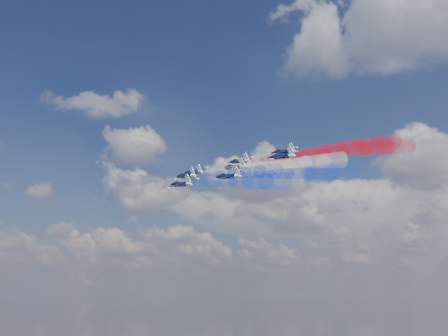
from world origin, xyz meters
The scene contains 16 objects.
jet_lead centered at (-34.65, 29.71, 141.36)m, with size 10.69×13.36×3.56m, color black, non-canonical shape.
trail_lead centered at (-10.50, 20.38, 137.27)m, with size 4.45×40.61×4.45m, color white, non-canonical shape.
jet_inner_left centered at (-27.35, 16.33, 136.63)m, with size 10.69×13.36×3.56m, color black, non-canonical shape.
trail_inner_left centered at (-3.21, 7.00, 132.55)m, with size 4.45×40.61×4.45m, color blue, non-canonical shape.
jet_inner_right centered at (-18.17, 34.73, 144.17)m, with size 10.69×13.36×3.56m, color black, non-canonical shape.
trail_inner_right centered at (5.98, 25.40, 140.09)m, with size 4.45×40.61×4.45m, color red, non-canonical shape.
jet_outer_left centered at (-17.48, 1.50, 130.06)m, with size 10.69×13.36×3.56m, color black, non-canonical shape.
trail_outer_left centered at (6.67, -7.83, 125.97)m, with size 4.45×40.61×4.45m, color blue, non-canonical shape.
jet_center_third centered at (-11.30, 21.01, 138.32)m, with size 10.69×13.36×3.56m, color black, non-canonical shape.
trail_center_third centered at (12.84, 11.68, 134.24)m, with size 4.45×40.61×4.45m, color white, non-canonical shape.
jet_outer_right centered at (-1.64, 36.62, 145.54)m, with size 10.69×13.36×3.56m, color black, non-canonical shape.
trail_outer_right centered at (22.51, 27.29, 141.46)m, with size 4.45×40.61×4.45m, color red, non-canonical shape.
jet_rear_left centered at (-2.88, 4.76, 131.21)m, with size 10.69×13.36×3.56m, color black, non-canonical shape.
trail_rear_left centered at (21.26, -4.57, 127.13)m, with size 4.45×40.61×4.45m, color blue, non-canonical shape.
jet_rear_right centered at (5.00, 22.85, 139.92)m, with size 10.69×13.36×3.56m, color black, non-canonical shape.
trail_rear_right centered at (29.15, 13.52, 135.84)m, with size 4.45×40.61×4.45m, color red, non-canonical shape.
Camera 1 is at (78.55, -117.70, 98.08)m, focal length 42.26 mm.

